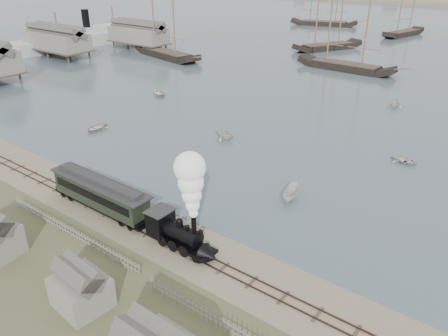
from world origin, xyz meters
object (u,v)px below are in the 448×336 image
Objects in this scene: passenger_coach at (100,193)px; beached_dinghy at (85,186)px; steamship at (87,27)px; locomotive at (187,211)px.

beached_dinghy is at bearing 161.08° from passenger_coach.
steamship is at bearing 143.47° from passenger_coach.
beached_dinghy is (-17.49, 1.82, -4.03)m from locomotive.
locomotive is at bearing 0.00° from passenger_coach.
steamship reaches higher than passenger_coach.
steamship reaches higher than locomotive.
passenger_coach is (-12.17, 0.00, -2.31)m from locomotive.
beached_dinghy is at bearing 174.05° from locomotive.
locomotive is at bearing -119.84° from steamship.
steamship is at bearing 81.70° from beached_dinghy.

